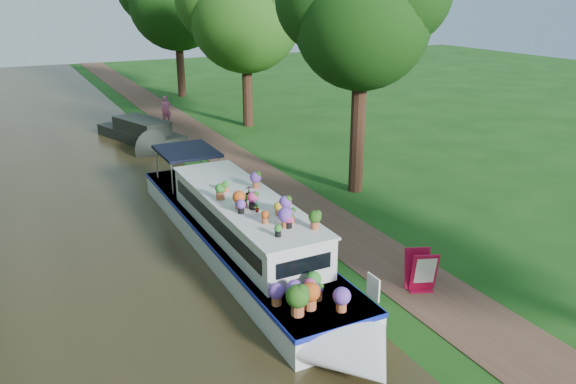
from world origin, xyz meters
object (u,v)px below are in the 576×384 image
(plant_boat, at_px, (245,232))
(pedestrian_pink, at_px, (166,110))
(second_boat, at_px, (142,133))
(sandwich_board, at_px, (421,272))

(plant_boat, relative_size, pedestrian_pink, 8.44)
(pedestrian_pink, bearing_deg, second_boat, -123.20)
(second_boat, height_order, sandwich_board, second_boat)
(second_boat, relative_size, pedestrian_pink, 4.14)
(sandwich_board, bearing_deg, plant_boat, 153.11)
(pedestrian_pink, bearing_deg, sandwich_board, -89.26)
(sandwich_board, distance_m, pedestrian_pink, 21.61)
(plant_boat, height_order, pedestrian_pink, plant_boat)
(sandwich_board, bearing_deg, pedestrian_pink, 112.67)
(plant_boat, bearing_deg, second_boat, 88.02)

